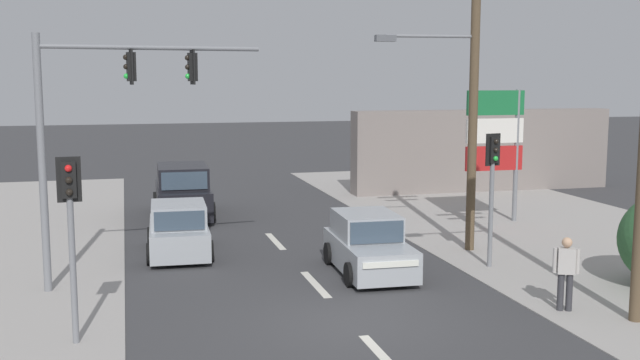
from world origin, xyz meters
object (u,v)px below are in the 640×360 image
object	(u,v)px
pedestal_signal_right_kerb	(492,177)
hatchback_receding_far	(368,246)
pedestal_signal_left_kerb	(71,218)
shopping_plaza_sign	(495,137)
traffic_signal_mast	(99,114)
utility_pole_midground_right	(469,91)
hatchback_crossing_left	(179,231)
pedestrian_at_kerb	(566,270)
suv_oncoming_mid	(183,192)

from	to	relation	value
pedestal_signal_right_kerb	hatchback_receding_far	bearing A→B (deg)	174.23
pedestal_signal_left_kerb	hatchback_receding_far	world-z (taller)	pedestal_signal_left_kerb
pedestal_signal_left_kerb	shopping_plaza_sign	size ratio (longest dim) A/B	0.77
traffic_signal_mast	pedestal_signal_right_kerb	distance (m)	10.01
shopping_plaza_sign	traffic_signal_mast	bearing A→B (deg)	-158.91
utility_pole_midground_right	hatchback_crossing_left	bearing A→B (deg)	169.10
hatchback_crossing_left	pedestal_signal_left_kerb	bearing A→B (deg)	-109.46
pedestal_signal_right_kerb	pedestrian_at_kerb	distance (m)	4.14
shopping_plaza_sign	hatchback_receding_far	distance (m)	8.55
shopping_plaza_sign	suv_oncoming_mid	bearing A→B (deg)	159.49
utility_pole_midground_right	pedestal_signal_left_kerb	xyz separation A→B (m)	(-10.49, -5.25, -2.20)
shopping_plaza_sign	hatchback_receding_far	world-z (taller)	shopping_plaza_sign
utility_pole_midground_right	hatchback_crossing_left	xyz separation A→B (m)	(-8.09, 1.56, -3.91)
traffic_signal_mast	hatchback_crossing_left	xyz separation A→B (m)	(1.96, 2.84, -3.44)
pedestal_signal_left_kerb	hatchback_crossing_left	world-z (taller)	pedestal_signal_left_kerb
pedestal_signal_right_kerb	pedestal_signal_left_kerb	distance (m)	10.79
hatchback_crossing_left	shopping_plaza_sign	bearing A→B (deg)	11.01
traffic_signal_mast	pedestal_signal_left_kerb	bearing A→B (deg)	-96.38
pedestal_signal_right_kerb	pedestal_signal_left_kerb	bearing A→B (deg)	-162.32
traffic_signal_mast	suv_oncoming_mid	xyz separation A→B (m)	(2.53, 8.81, -3.26)
shopping_plaza_sign	pedestrian_at_kerb	distance (m)	10.25
hatchback_receding_far	pedestrian_at_kerb	size ratio (longest dim) A/B	2.27
utility_pole_midground_right	traffic_signal_mast	size ratio (longest dim) A/B	1.42
shopping_plaza_sign	hatchback_receding_far	size ratio (longest dim) A/B	1.24
utility_pole_midground_right	hatchback_receding_far	bearing A→B (deg)	-154.85
pedestal_signal_right_kerb	pedestrian_at_kerb	bearing A→B (deg)	-93.36
pedestal_signal_left_kerb	hatchback_receding_far	size ratio (longest dim) A/B	0.96
utility_pole_midground_right	pedestal_signal_left_kerb	bearing A→B (deg)	-153.43
utility_pole_midground_right	traffic_signal_mast	bearing A→B (deg)	-172.75
pedestal_signal_left_kerb	hatchback_crossing_left	size ratio (longest dim) A/B	0.96
hatchback_receding_far	hatchback_crossing_left	world-z (taller)	same
utility_pole_midground_right	pedestrian_at_kerb	bearing A→B (deg)	-94.35
utility_pole_midground_right	hatchback_receding_far	xyz separation A→B (m)	(-3.50, -1.64, -3.91)
hatchback_receding_far	pedestrian_at_kerb	distance (m)	5.19
pedestal_signal_left_kerb	pedestal_signal_right_kerb	bearing A→B (deg)	17.68
suv_oncoming_mid	hatchback_receding_far	bearing A→B (deg)	-66.31
pedestrian_at_kerb	pedestal_signal_left_kerb	bearing A→B (deg)	176.71
traffic_signal_mast	suv_oncoming_mid	size ratio (longest dim) A/B	1.31
shopping_plaza_sign	suv_oncoming_mid	world-z (taller)	shopping_plaza_sign
utility_pole_midground_right	traffic_signal_mast	xyz separation A→B (m)	(-10.05, -1.28, -0.47)
hatchback_receding_far	hatchback_crossing_left	size ratio (longest dim) A/B	1.00
pedestal_signal_right_kerb	hatchback_crossing_left	distance (m)	8.79
pedestal_signal_right_kerb	hatchback_receding_far	world-z (taller)	pedestal_signal_right_kerb
pedestal_signal_left_kerb	suv_oncoming_mid	world-z (taller)	pedestal_signal_left_kerb
shopping_plaza_sign	pedestrian_at_kerb	size ratio (longest dim) A/B	2.82
utility_pole_midground_right	hatchback_crossing_left	distance (m)	9.12
traffic_signal_mast	pedestal_signal_right_kerb	size ratio (longest dim) A/B	1.69
utility_pole_midground_right	pedestal_signal_left_kerb	world-z (taller)	utility_pole_midground_right
utility_pole_midground_right	pedestal_signal_right_kerb	bearing A→B (deg)	-96.27
hatchback_receding_far	hatchback_crossing_left	distance (m)	5.60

